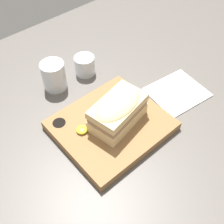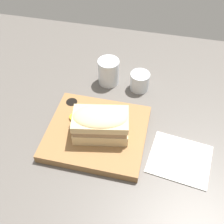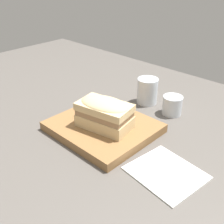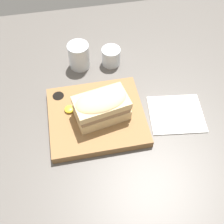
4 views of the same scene
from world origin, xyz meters
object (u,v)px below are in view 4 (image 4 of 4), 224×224
Objects in this scene: water_glass at (80,57)px; wine_glass at (111,57)px; sandwich at (102,106)px; napkin at (177,114)px; serving_board at (97,116)px.

wine_glass is at bearing -4.53° from water_glass.
napkin is at bearing -5.11° from sandwich.
napkin is (26.67, -27.01, -3.74)cm from water_glass.
napkin is (15.63, -26.14, -2.70)cm from wine_glass.
serving_board is 24.21cm from water_glass.
napkin is at bearing -59.13° from wine_glass.
water_glass is 11.13cm from wine_glass.
water_glass is at bearing 175.47° from wine_glass.
napkin is (24.61, -3.04, -1.12)cm from serving_board.
sandwich is 0.92× the size of napkin.
napkin is at bearing -7.03° from serving_board.
wine_glass reaches higher than serving_board.
sandwich is 24.15cm from napkin.
wine_glass is at bearing 68.76° from serving_board.
sandwich is 2.57× the size of wine_glass.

